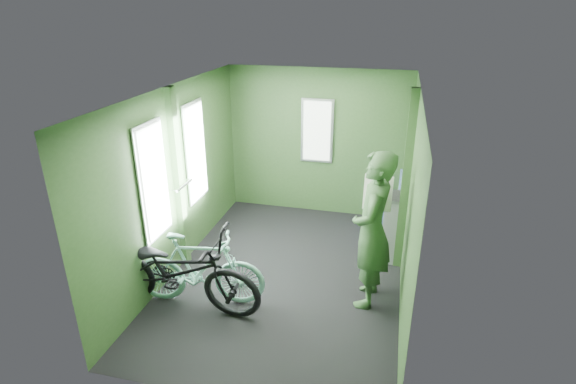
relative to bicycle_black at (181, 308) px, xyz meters
name	(u,v)px	position (x,y,z in m)	size (l,w,h in m)	color
room	(284,167)	(0.95, 0.96, 1.44)	(4.00, 4.02, 2.31)	black
bicycle_black	(181,308)	(0.00, 0.00, 0.00)	(0.67, 1.92, 1.01)	black
bicycle_mint	(202,302)	(0.18, 0.16, 0.00)	(0.42, 1.47, 0.88)	#85D2C0
passenger	(372,230)	(2.01, 0.66, 0.90)	(0.47, 0.69, 1.80)	#31512C
waste_box	(393,227)	(2.25, 1.67, 0.46)	(0.27, 0.38, 0.91)	slate
bench_seat	(385,217)	(2.13, 2.37, 0.26)	(0.47, 0.84, 0.88)	navy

